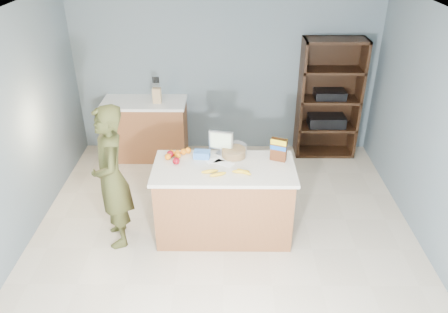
{
  "coord_description": "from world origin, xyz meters",
  "views": [
    {
      "loc": [
        0.03,
        -3.81,
        3.31
      ],
      "look_at": [
        0.0,
        0.35,
        1.0
      ],
      "focal_mm": 35.0,
      "sensor_mm": 36.0,
      "label": 1
    }
  ],
  "objects_px": {
    "tv": "(221,141)",
    "counter_peninsula": "(224,203)",
    "person": "(112,178)",
    "shelving_unit": "(328,100)",
    "cereal_box": "(279,148)"
  },
  "relations": [
    {
      "from": "cereal_box",
      "to": "tv",
      "type": "bearing_deg",
      "value": 166.88
    },
    {
      "from": "shelving_unit",
      "to": "tv",
      "type": "xyz_separation_m",
      "value": [
        -1.59,
        -1.75,
        0.19
      ]
    },
    {
      "from": "shelving_unit",
      "to": "person",
      "type": "relative_size",
      "value": 1.09
    },
    {
      "from": "counter_peninsula",
      "to": "shelving_unit",
      "type": "bearing_deg",
      "value": 52.89
    },
    {
      "from": "counter_peninsula",
      "to": "cereal_box",
      "type": "bearing_deg",
      "value": 13.94
    },
    {
      "from": "person",
      "to": "shelving_unit",
      "type": "bearing_deg",
      "value": 109.78
    },
    {
      "from": "person",
      "to": "tv",
      "type": "height_order",
      "value": "person"
    },
    {
      "from": "tv",
      "to": "cereal_box",
      "type": "bearing_deg",
      "value": -13.12
    },
    {
      "from": "counter_peninsula",
      "to": "tv",
      "type": "height_order",
      "value": "tv"
    },
    {
      "from": "person",
      "to": "cereal_box",
      "type": "relative_size",
      "value": 6.24
    },
    {
      "from": "tv",
      "to": "counter_peninsula",
      "type": "bearing_deg",
      "value": -83.16
    },
    {
      "from": "person",
      "to": "counter_peninsula",
      "type": "bearing_deg",
      "value": 77.44
    },
    {
      "from": "person",
      "to": "cereal_box",
      "type": "height_order",
      "value": "person"
    },
    {
      "from": "counter_peninsula",
      "to": "tv",
      "type": "xyz_separation_m",
      "value": [
        -0.04,
        0.3,
        0.64
      ]
    },
    {
      "from": "counter_peninsula",
      "to": "cereal_box",
      "type": "xyz_separation_m",
      "value": [
        0.6,
        0.15,
        0.64
      ]
    }
  ]
}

